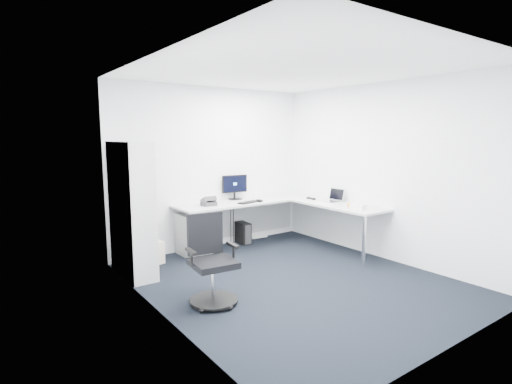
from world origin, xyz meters
TOP-DOWN VIEW (x-y plane):
  - ground at (0.00, 0.00)m, footprint 4.20×4.20m
  - ceiling at (0.00, 0.00)m, footprint 4.20×4.20m
  - wall_back at (0.00, 2.10)m, footprint 3.60×0.02m
  - wall_front at (0.00, -2.10)m, footprint 3.60×0.02m
  - wall_left at (-1.80, 0.00)m, footprint 0.02×4.20m
  - wall_right at (1.80, 0.00)m, footprint 0.02×4.20m
  - l_desk at (0.55, 1.40)m, footprint 2.71×1.52m
  - drawer_pedestal at (-0.52, 1.87)m, footprint 0.43×0.54m
  - bookshelf at (-1.62, 1.45)m, footprint 0.35×0.91m
  - task_chair at (-1.21, -0.02)m, footprint 0.63×0.63m
  - black_pc_tower at (0.50, 1.95)m, footprint 0.21×0.40m
  - beige_pc_tower at (-1.19, 1.83)m, footprint 0.21×0.37m
  - power_strip at (0.95, 2.06)m, footprint 0.32×0.08m
  - monitor at (0.37, 1.98)m, footprint 0.48×0.21m
  - black_keyboard at (0.37, 1.56)m, footprint 0.42×0.22m
  - mouse at (0.58, 1.54)m, footprint 0.07×0.11m
  - desk_phone at (-0.29, 1.73)m, footprint 0.22×0.22m
  - laptop at (1.51, 0.83)m, footprint 0.33×0.32m
  - white_keyboard at (1.33, 0.75)m, footprint 0.12×0.38m
  - headphones at (1.47, 1.23)m, footprint 0.12×0.18m
  - orange_fruit at (1.38, 0.27)m, footprint 0.08×0.08m
  - tissue_box at (1.39, 0.12)m, footprint 0.14×0.24m

SIDE VIEW (x-z plane):
  - ground at x=0.00m, z-range 0.00..0.00m
  - power_strip at x=0.95m, z-range 0.00..0.04m
  - beige_pc_tower at x=-1.19m, z-range 0.00..0.34m
  - black_pc_tower at x=0.50m, z-range 0.00..0.38m
  - drawer_pedestal at x=-0.52m, z-range 0.00..0.66m
  - l_desk at x=0.55m, z-range 0.00..0.79m
  - task_chair at x=-1.21m, z-range 0.00..1.02m
  - white_keyboard at x=1.33m, z-range 0.79..0.80m
  - black_keyboard at x=0.37m, z-range 0.79..0.81m
  - mouse at x=0.58m, z-range 0.79..0.83m
  - headphones at x=1.47m, z-range 0.79..0.84m
  - tissue_box at x=1.39m, z-range 0.79..0.87m
  - orange_fruit at x=1.38m, z-range 0.79..0.87m
  - desk_phone at x=-0.29m, z-range 0.79..0.94m
  - laptop at x=1.51m, z-range 0.79..1.02m
  - bookshelf at x=-1.62m, z-range 0.00..1.82m
  - monitor at x=0.37m, z-range 0.79..1.23m
  - wall_back at x=0.00m, z-range 0.00..2.70m
  - wall_front at x=0.00m, z-range 0.00..2.70m
  - wall_left at x=-1.80m, z-range 0.00..2.70m
  - wall_right at x=1.80m, z-range 0.00..2.70m
  - ceiling at x=0.00m, z-range 2.70..2.70m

